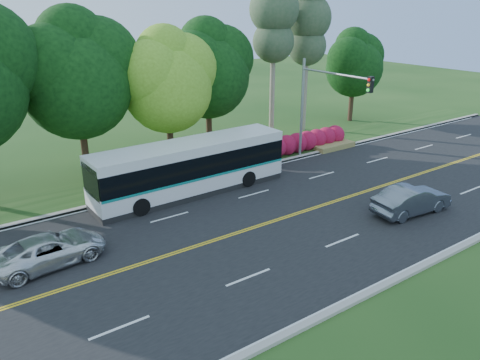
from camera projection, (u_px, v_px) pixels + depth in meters
ground at (300, 213)px, 25.01m from camera, size 120.00×120.00×0.00m
road at (300, 213)px, 25.01m from camera, size 60.00×14.00×0.02m
curb_north at (227, 174)px, 30.45m from camera, size 60.00×0.30×0.15m
curb_south at (416, 270)px, 19.52m from camera, size 60.00×0.30×0.15m
grass_verge at (212, 167)px, 31.87m from camera, size 60.00×4.00×0.10m
lane_markings at (299, 213)px, 24.95m from camera, size 57.60×13.82×0.00m
tree_row at (112, 68)px, 29.12m from camera, size 44.70×9.10×13.84m
bougainvillea_hedge at (299, 143)px, 34.85m from camera, size 9.50×2.25×1.50m
traffic_signal at (322, 97)px, 30.97m from camera, size 0.42×6.10×7.00m
transit_bus at (191, 168)px, 27.07m from camera, size 11.80×2.77×3.08m
sedan at (412, 200)px, 24.72m from camera, size 4.66×2.02×1.49m
suv at (50, 250)px, 19.91m from camera, size 4.90×2.63×1.31m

